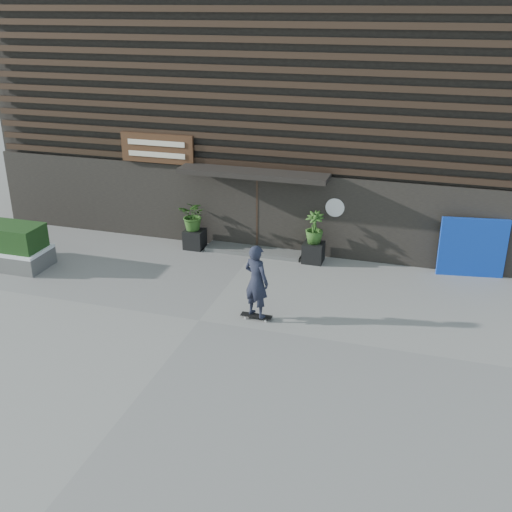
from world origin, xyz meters
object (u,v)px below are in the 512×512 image
(planter_pot_left, at_px, (195,239))
(planter_pot_right, at_px, (313,252))
(blue_tarp, at_px, (472,248))
(skateboarder, at_px, (256,281))

(planter_pot_left, distance_m, planter_pot_right, 3.80)
(planter_pot_left, bearing_deg, blue_tarp, 2.08)
(planter_pot_right, height_order, skateboarder, skateboarder)
(planter_pot_right, xyz_separation_m, blue_tarp, (4.44, 0.30, 0.55))
(skateboarder, bearing_deg, planter_pot_left, 129.45)
(planter_pot_right, bearing_deg, skateboarder, -98.54)
(planter_pot_left, relative_size, blue_tarp, 0.33)
(planter_pot_left, relative_size, skateboarder, 0.31)
(planter_pot_left, xyz_separation_m, skateboarder, (3.21, -3.90, 0.71))
(blue_tarp, bearing_deg, planter_pot_left, 173.47)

